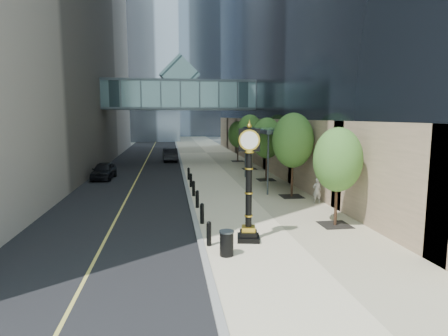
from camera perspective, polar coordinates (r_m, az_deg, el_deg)
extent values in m
plane|color=gray|center=(15.06, 8.64, -12.60)|extent=(320.00, 320.00, 0.00)
cube|color=black|center=(53.80, -11.24, 2.16)|extent=(8.00, 180.00, 0.02)
cube|color=beige|center=(53.98, -2.72, 2.34)|extent=(8.00, 180.00, 0.06)
cube|color=gray|center=(53.74, -6.97, 2.27)|extent=(0.25, 180.00, 0.07)
cube|color=#AABCD6|center=(136.24, -9.40, 19.33)|extent=(22.00, 22.00, 65.00)
cube|color=#476872|center=(41.55, -6.74, 10.95)|extent=(17.00, 4.00, 3.00)
cube|color=#383F44|center=(41.50, -6.71, 8.95)|extent=(17.00, 4.20, 0.25)
cube|color=#383F44|center=(41.66, -6.78, 12.94)|extent=(17.00, 4.20, 0.25)
cube|color=#476872|center=(41.72, -6.79, 13.83)|extent=(4.24, 3.00, 4.24)
cube|color=#383F44|center=(28.55, 7.40, 5.73)|extent=(3.00, 8.00, 0.25)
cube|color=#476872|center=(28.55, 7.40, 6.03)|extent=(2.80, 7.80, 0.06)
cylinder|color=#383F44|center=(24.82, 6.72, 0.55)|extent=(0.12, 0.12, 4.20)
cylinder|color=#383F44|center=(31.98, 3.30, 2.23)|extent=(0.12, 0.12, 4.20)
cylinder|color=black|center=(15.30, -2.31, -10.15)|extent=(0.20, 0.20, 0.90)
cylinder|color=black|center=(18.36, -3.36, -7.08)|extent=(0.20, 0.20, 0.90)
cylinder|color=black|center=(21.46, -4.10, -4.88)|extent=(0.20, 0.20, 0.90)
cylinder|color=black|center=(24.58, -4.65, -3.24)|extent=(0.20, 0.20, 0.90)
cylinder|color=black|center=(27.72, -5.07, -1.98)|extent=(0.20, 0.20, 0.90)
cylinder|color=black|center=(30.88, -5.41, -0.97)|extent=(0.20, 0.20, 0.90)
cube|color=black|center=(18.95, 16.55, -8.30)|extent=(1.40, 1.40, 0.02)
cylinder|color=#42271C|center=(18.65, 16.70, -4.65)|extent=(0.14, 0.14, 2.49)
ellipsoid|color=#3C6C27|center=(18.34, 16.93, 1.23)|extent=(2.28, 2.28, 3.04)
cube|color=black|center=(24.81, 10.25, -4.28)|extent=(1.40, 1.40, 0.02)
cylinder|color=#42271C|center=(24.55, 10.34, -1.02)|extent=(0.14, 0.14, 2.88)
ellipsoid|color=#3C6C27|center=(24.31, 10.47, 4.16)|extent=(2.63, 2.63, 3.51)
cube|color=black|center=(30.92, 6.44, -1.79)|extent=(1.40, 1.40, 0.02)
cylinder|color=#42271C|center=(30.73, 6.48, 0.67)|extent=(0.14, 0.14, 2.70)
ellipsoid|color=#3C6C27|center=(30.54, 6.54, 4.57)|extent=(2.48, 2.48, 3.30)
cube|color=black|center=(37.17, 3.91, -0.13)|extent=(1.40, 1.40, 0.02)
cylinder|color=#42271C|center=(37.00, 3.93, 2.04)|extent=(0.14, 0.14, 2.85)
ellipsoid|color=#3C6C27|center=(36.84, 3.96, 5.44)|extent=(2.61, 2.61, 3.48)
cube|color=black|center=(43.49, 2.10, 1.05)|extent=(1.40, 1.40, 0.02)
cylinder|color=#42271C|center=(43.37, 2.11, 2.65)|extent=(0.14, 0.14, 2.45)
ellipsoid|color=#3C6C27|center=(43.23, 2.13, 5.15)|extent=(2.25, 2.25, 3.00)
cube|color=black|center=(16.05, 3.72, -10.60)|extent=(1.07, 1.07, 0.20)
cube|color=black|center=(15.99, 3.73, -9.90)|extent=(0.83, 0.83, 0.20)
cube|color=gold|center=(15.93, 3.74, -9.21)|extent=(0.65, 0.65, 0.20)
cylinder|color=black|center=(15.52, 3.79, -3.25)|extent=(0.27, 0.27, 3.16)
cube|color=black|center=(15.25, 3.86, 4.29)|extent=(0.91, 0.46, 0.92)
cylinder|color=white|center=(15.43, 3.72, 4.33)|extent=(0.71, 0.17, 0.71)
cylinder|color=white|center=(15.08, 4.01, 4.24)|extent=(0.71, 0.17, 0.71)
sphere|color=gold|center=(15.23, 3.88, 6.39)|extent=(0.20, 0.20, 0.20)
cylinder|color=black|center=(14.27, 0.40, -11.50)|extent=(0.66, 0.66, 0.90)
imported|color=#AFACA1|center=(23.14, 13.98, -3.36)|extent=(0.59, 0.42, 1.54)
imported|color=black|center=(32.98, -17.85, -0.38)|extent=(1.81, 4.17, 1.40)
imported|color=black|center=(44.45, -8.25, 2.05)|extent=(1.87, 4.72, 1.53)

